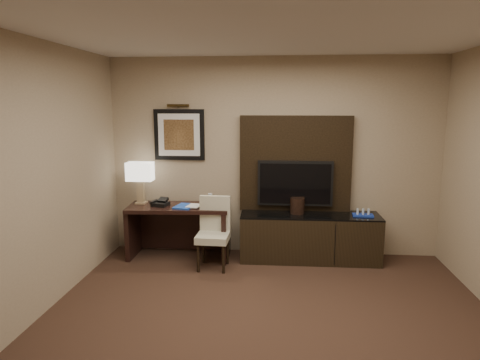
# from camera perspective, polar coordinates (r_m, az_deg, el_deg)

# --- Properties ---
(floor) EXTENTS (4.50, 5.00, 0.01)m
(floor) POSITION_cam_1_polar(r_m,az_deg,el_deg) (3.95, 3.57, -21.73)
(floor) COLOR #311E16
(floor) RESTS_ON ground
(ceiling) EXTENTS (4.50, 5.00, 0.01)m
(ceiling) POSITION_cam_1_polar(r_m,az_deg,el_deg) (3.41, 4.11, 20.65)
(ceiling) COLOR silver
(ceiling) RESTS_ON wall_back
(wall_back) EXTENTS (4.50, 0.01, 2.70)m
(wall_back) POSITION_cam_1_polar(r_m,az_deg,el_deg) (5.89, 4.45, 3.05)
(wall_back) COLOR gray
(wall_back) RESTS_ON floor
(wall_left) EXTENTS (0.01, 5.00, 2.70)m
(wall_left) POSITION_cam_1_polar(r_m,az_deg,el_deg) (4.14, -29.07, -1.26)
(wall_left) COLOR gray
(wall_left) RESTS_ON floor
(desk) EXTENTS (1.38, 0.66, 0.72)m
(desk) POSITION_cam_1_polar(r_m,az_deg,el_deg) (5.91, -8.11, -6.80)
(desk) COLOR black
(desk) RESTS_ON floor
(credenza) EXTENTS (1.84, 0.53, 0.63)m
(credenza) POSITION_cam_1_polar(r_m,az_deg,el_deg) (5.84, 9.25, -7.53)
(credenza) COLOR black
(credenza) RESTS_ON floor
(tv_wall_panel) EXTENTS (1.50, 0.12, 1.30)m
(tv_wall_panel) POSITION_cam_1_polar(r_m,az_deg,el_deg) (5.85, 7.37, 2.15)
(tv_wall_panel) COLOR black
(tv_wall_panel) RESTS_ON wall_back
(tv) EXTENTS (1.00, 0.08, 0.60)m
(tv) POSITION_cam_1_polar(r_m,az_deg,el_deg) (5.79, 7.35, -0.43)
(tv) COLOR black
(tv) RESTS_ON tv_wall_panel
(artwork) EXTENTS (0.70, 0.04, 0.70)m
(artwork) POSITION_cam_1_polar(r_m,az_deg,el_deg) (6.00, -8.09, 5.99)
(artwork) COLOR black
(artwork) RESTS_ON wall_back
(picture_light) EXTENTS (0.04, 0.04, 0.30)m
(picture_light) POSITION_cam_1_polar(r_m,az_deg,el_deg) (5.95, -8.27, 9.81)
(picture_light) COLOR #3E2E13
(picture_light) RESTS_ON wall_back
(desk_chair) EXTENTS (0.41, 0.47, 0.83)m
(desk_chair) POSITION_cam_1_polar(r_m,az_deg,el_deg) (5.47, -3.63, -7.55)
(desk_chair) COLOR beige
(desk_chair) RESTS_ON floor
(table_lamp) EXTENTS (0.35, 0.23, 0.54)m
(table_lamp) POSITION_cam_1_polar(r_m,az_deg,el_deg) (5.99, -13.12, -0.53)
(table_lamp) COLOR tan
(table_lamp) RESTS_ON desk
(desk_phone) EXTENTS (0.24, 0.22, 0.10)m
(desk_phone) POSITION_cam_1_polar(r_m,az_deg,el_deg) (5.83, -10.57, -2.94)
(desk_phone) COLOR black
(desk_phone) RESTS_ON desk
(blue_folder) EXTENTS (0.28, 0.34, 0.02)m
(blue_folder) POSITION_cam_1_polar(r_m,az_deg,el_deg) (5.73, -7.39, -3.50)
(blue_folder) COLOR #1A44AE
(blue_folder) RESTS_ON desk
(book) EXTENTS (0.17, 0.05, 0.23)m
(book) POSITION_cam_1_polar(r_m,az_deg,el_deg) (5.72, -7.01, -2.41)
(book) COLOR #B6AE8F
(book) RESTS_ON desk
(water_bottle) EXTENTS (0.07, 0.07, 0.17)m
(water_bottle) POSITION_cam_1_polar(r_m,az_deg,el_deg) (5.76, -3.99, -2.62)
(water_bottle) COLOR silver
(water_bottle) RESTS_ON desk
(ice_bucket) EXTENTS (0.25, 0.25, 0.21)m
(ice_bucket) POSITION_cam_1_polar(r_m,az_deg,el_deg) (5.75, 7.65, -3.40)
(ice_bucket) COLOR black
(ice_bucket) RESTS_ON credenza
(minibar_tray) EXTENTS (0.28, 0.18, 0.09)m
(minibar_tray) POSITION_cam_1_polar(r_m,az_deg,el_deg) (5.81, 16.09, -4.17)
(minibar_tray) COLOR #17329A
(minibar_tray) RESTS_ON credenza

